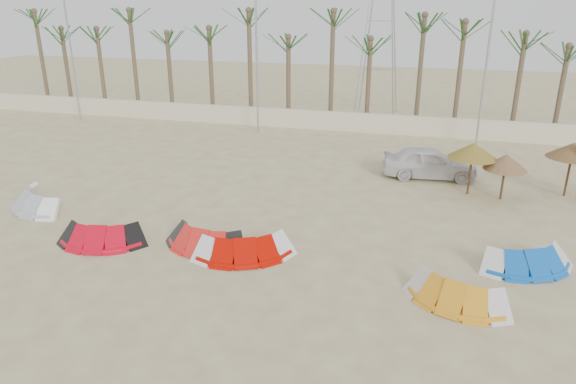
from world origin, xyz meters
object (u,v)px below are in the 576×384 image
(kite_red_left, at_px, (106,231))
(parasol_right, at_px, (573,150))
(parasol_mid, at_px, (506,162))
(kite_red_mid, at_px, (208,235))
(kite_orange, at_px, (456,288))
(kite_blue, at_px, (527,255))
(kite_grey, at_px, (41,197))
(kite_red_right, at_px, (247,243))
(parasol_left, at_px, (473,151))
(car, at_px, (429,162))

(kite_red_left, distance_m, parasol_right, 20.04)
(kite_red_left, height_order, parasol_mid, parasol_mid)
(kite_red_left, distance_m, kite_red_mid, 3.82)
(kite_orange, relative_size, kite_blue, 0.94)
(kite_grey, relative_size, kite_red_left, 1.16)
(kite_red_right, height_order, kite_orange, same)
(kite_blue, bearing_deg, parasol_right, 70.57)
(kite_red_right, bearing_deg, kite_red_mid, 172.21)
(kite_blue, relative_size, parasol_left, 1.48)
(parasol_mid, relative_size, car, 0.46)
(kite_blue, height_order, car, car)
(kite_red_mid, xyz_separation_m, car, (7.57, 10.12, 0.37))
(kite_red_mid, distance_m, parasol_mid, 13.39)
(kite_grey, xyz_separation_m, kite_blue, (19.47, -0.15, -0.00))
(kite_grey, xyz_separation_m, kite_red_right, (10.12, -1.82, -0.00))
(parasol_mid, xyz_separation_m, parasol_right, (2.86, 1.24, 0.41))
(kite_red_right, relative_size, kite_blue, 1.07)
(kite_blue, bearing_deg, kite_red_left, -171.64)
(kite_red_right, bearing_deg, parasol_left, 47.11)
(kite_red_left, relative_size, kite_blue, 0.94)
(parasol_left, xyz_separation_m, car, (-1.80, 1.96, -1.28))
(kite_red_left, relative_size, parasol_left, 1.40)
(kite_blue, bearing_deg, kite_grey, 179.55)
(kite_red_mid, height_order, kite_red_right, same)
(kite_red_left, xyz_separation_m, kite_red_mid, (3.76, 0.72, -0.00))
(kite_grey, height_order, parasol_left, parasol_left)
(car, bearing_deg, kite_orange, 178.99)
(kite_red_mid, distance_m, kite_red_right, 1.61)
(parasol_mid, bearing_deg, kite_grey, -162.07)
(kite_grey, bearing_deg, kite_red_mid, -10.61)
(kite_red_left, relative_size, kite_red_mid, 1.04)
(kite_orange, distance_m, kite_blue, 3.69)
(kite_red_mid, bearing_deg, car, 53.20)
(kite_grey, bearing_deg, parasol_mid, 17.93)
(kite_red_right, distance_m, parasol_mid, 12.29)
(kite_red_left, relative_size, parasol_right, 1.35)
(kite_grey, height_order, kite_blue, same)
(car, bearing_deg, parasol_left, -143.44)
(kite_red_left, distance_m, car, 15.68)
(kite_red_mid, height_order, car, car)
(kite_grey, relative_size, parasol_mid, 1.86)
(kite_red_left, distance_m, parasol_mid, 16.91)
(parasol_left, bearing_deg, kite_red_left, -145.95)
(kite_red_left, bearing_deg, kite_blue, 8.36)
(kite_red_mid, height_order, parasol_left, parasol_left)
(kite_grey, distance_m, parasol_right, 23.46)
(kite_red_right, height_order, parasol_mid, parasol_mid)
(parasol_right, bearing_deg, kite_red_mid, -146.31)
(kite_grey, distance_m, parasol_left, 19.14)
(parasol_mid, distance_m, parasol_right, 3.14)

